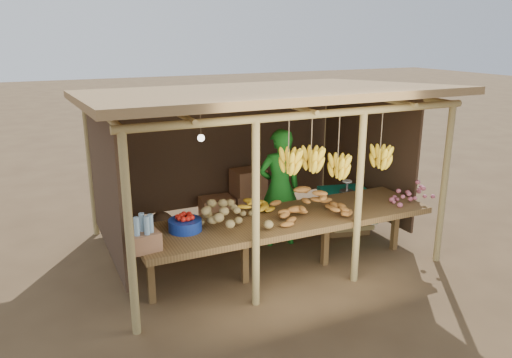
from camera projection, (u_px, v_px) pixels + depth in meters
name	position (u px, v px, depth m)	size (l,w,h in m)	color
ground	(256.00, 246.00, 7.48)	(60.00, 60.00, 0.00)	brown
stall_structure	(259.00, 119.00, 6.94)	(4.70, 3.50, 2.43)	tan
counter	(287.00, 221.00, 6.44)	(3.90, 1.05, 0.80)	brown
potato_heap	(222.00, 214.00, 5.98)	(1.03, 0.62, 0.37)	olive
sweet_potato_heap	(312.00, 201.00, 6.45)	(1.01, 0.61, 0.36)	#AA6A2B
onion_heap	(411.00, 188.00, 7.02)	(0.69, 0.41, 0.35)	#C56076
banana_pile	(247.00, 201.00, 6.47)	(0.65, 0.39, 0.35)	yellow
tomato_basin	(185.00, 224.00, 5.95)	(0.40, 0.40, 0.21)	navy
bottle_box	(144.00, 237.00, 5.39)	(0.36, 0.30, 0.41)	#9C6846
vendor	(279.00, 188.00, 7.33)	(0.64, 0.42, 1.77)	#186F1C
tarp_crate	(345.00, 209.00, 7.98)	(0.86, 0.78, 0.88)	brown
carton_stack	(238.00, 199.00, 8.44)	(1.11, 0.43, 0.84)	#9C6846
burlap_sacks	(149.00, 229.00, 7.47)	(0.82, 0.43, 0.58)	#442F1F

